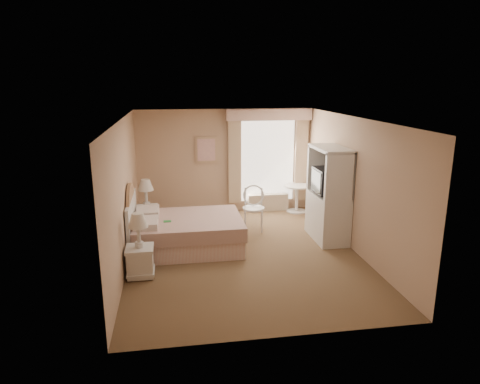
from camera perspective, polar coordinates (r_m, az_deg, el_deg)
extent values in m
cube|color=brown|center=(8.11, 0.49, -8.17)|extent=(4.20, 5.50, 0.01)
cube|color=silver|center=(7.50, 0.54, 9.73)|extent=(4.20, 5.50, 0.01)
cube|color=tan|center=(10.37, -2.02, 4.11)|extent=(4.20, 0.01, 2.50)
cube|color=tan|center=(5.15, 5.65, -7.00)|extent=(4.20, 0.01, 2.50)
cube|color=tan|center=(7.66, -15.17, -0.19)|extent=(0.01, 5.50, 2.50)
cube|color=tan|center=(8.31, 14.94, 0.97)|extent=(0.01, 5.50, 2.50)
cube|color=white|center=(10.52, 3.70, 4.24)|extent=(1.30, 0.02, 2.00)
cube|color=tan|center=(10.32, -0.75, 4.07)|extent=(0.30, 0.08, 2.05)
cube|color=tan|center=(10.69, 8.12, 4.28)|extent=(0.30, 0.08, 2.05)
cube|color=#D39589|center=(10.29, 3.92, 10.29)|extent=(2.05, 0.20, 0.28)
cube|color=beige|center=(10.67, 3.72, -1.35)|extent=(1.00, 0.22, 0.42)
cube|color=tan|center=(10.25, -4.52, 5.64)|extent=(0.52, 0.03, 0.62)
cube|color=beige|center=(10.23, -4.51, 5.63)|extent=(0.42, 0.02, 0.52)
cube|color=#D39589|center=(8.36, -6.83, -6.30)|extent=(1.97, 1.50, 0.34)
cube|color=#C39C92|center=(8.26, -6.89, -4.35)|extent=(2.03, 1.56, 0.26)
cube|color=beige|center=(7.88, -12.42, -4.11)|extent=(0.42, 0.58, 0.13)
cube|color=beige|center=(8.56, -12.18, -2.59)|extent=(0.42, 0.58, 0.13)
cube|color=#258935|center=(8.08, -9.66, -3.87)|extent=(0.14, 0.10, 0.01)
cube|color=silver|center=(8.28, -14.19, -4.31)|extent=(0.06, 1.60, 1.03)
cylinder|color=#95784F|center=(8.25, -14.23, -3.70)|extent=(0.05, 1.41, 1.41)
cube|color=silver|center=(7.31, -13.13, -9.18)|extent=(0.41, 0.41, 0.44)
cube|color=silver|center=(7.21, -13.25, -7.36)|extent=(0.44, 0.44, 0.05)
cube|color=silver|center=(7.37, -13.06, -10.25)|extent=(0.44, 0.44, 0.04)
cylinder|color=silver|center=(7.18, -13.28, -6.84)|extent=(0.14, 0.14, 0.09)
cylinder|color=silver|center=(7.12, -13.36, -5.51)|extent=(0.06, 0.06, 0.36)
cone|color=beige|center=(7.05, -13.48, -3.67)|extent=(0.32, 0.32, 0.23)
cube|color=silver|center=(9.47, -12.24, -3.52)|extent=(0.42, 0.42, 0.46)
cube|color=silver|center=(9.39, -12.32, -2.04)|extent=(0.46, 0.46, 0.05)
cube|color=silver|center=(9.52, -12.19, -4.41)|extent=(0.46, 0.46, 0.05)
cylinder|color=silver|center=(9.37, -12.35, -1.61)|extent=(0.15, 0.15, 0.09)
cylinder|color=silver|center=(9.32, -12.41, -0.54)|extent=(0.06, 0.06, 0.36)
cone|color=beige|center=(9.26, -12.49, 0.93)|extent=(0.33, 0.33, 0.24)
cylinder|color=silver|center=(10.68, 7.51, -2.53)|extent=(0.47, 0.47, 0.03)
cylinder|color=silver|center=(10.59, 7.57, -0.86)|extent=(0.07, 0.07, 0.64)
cylinder|color=silver|center=(10.51, 7.63, 0.82)|extent=(0.64, 0.64, 0.04)
cylinder|color=silver|center=(9.09, 0.67, -4.01)|extent=(0.03, 0.03, 0.47)
cylinder|color=silver|center=(9.09, 2.94, -4.03)|extent=(0.03, 0.03, 0.47)
cylinder|color=silver|center=(9.43, 0.70, -3.32)|extent=(0.03, 0.03, 0.47)
cylinder|color=silver|center=(9.43, 2.88, -3.33)|extent=(0.03, 0.03, 0.47)
cylinder|color=silver|center=(9.18, 1.81, -2.20)|extent=(0.54, 0.54, 0.04)
torus|color=silver|center=(9.25, 1.82, -0.43)|extent=(0.47, 0.19, 0.45)
cylinder|color=silver|center=(9.30, 0.71, -0.69)|extent=(0.03, 0.03, 0.42)
cylinder|color=silver|center=(9.30, 2.92, -0.70)|extent=(0.03, 0.03, 0.42)
cube|color=silver|center=(8.86, 11.56, -3.26)|extent=(0.57, 1.14, 0.93)
cube|color=silver|center=(8.14, 13.18, 1.86)|extent=(0.57, 0.08, 0.93)
cube|color=silver|center=(9.11, 10.71, 3.32)|extent=(0.57, 0.08, 0.93)
cube|color=silver|center=(8.54, 12.04, 5.69)|extent=(0.57, 1.14, 0.06)
cube|color=silver|center=(8.72, 13.50, 2.67)|extent=(0.04, 1.14, 0.93)
cube|color=black|center=(8.65, 11.69, 1.49)|extent=(0.50, 0.62, 0.50)
cube|color=black|center=(8.57, 10.13, 1.44)|extent=(0.02, 0.52, 0.41)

